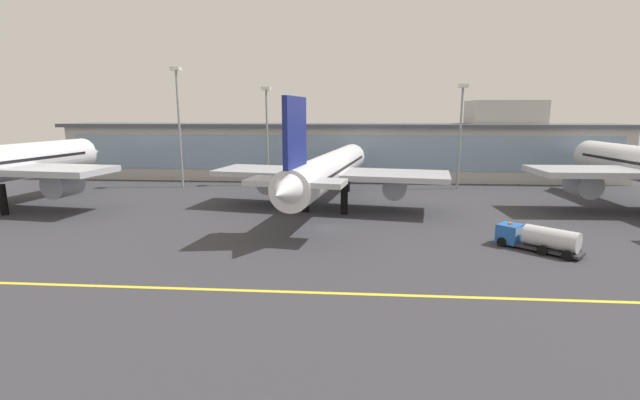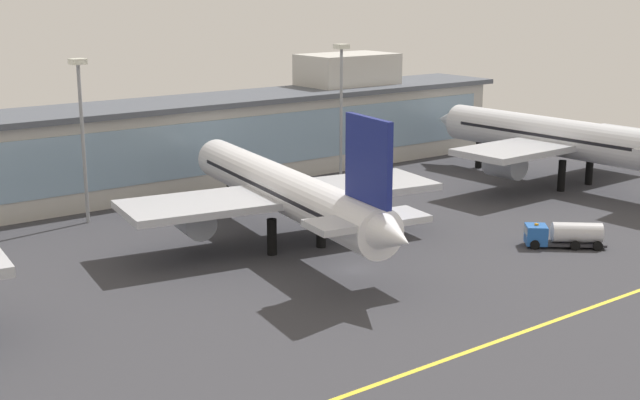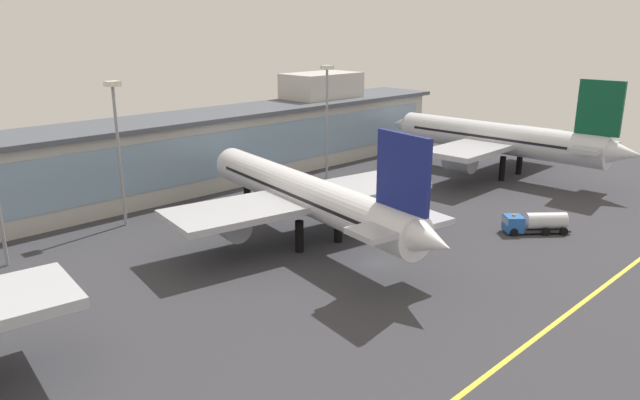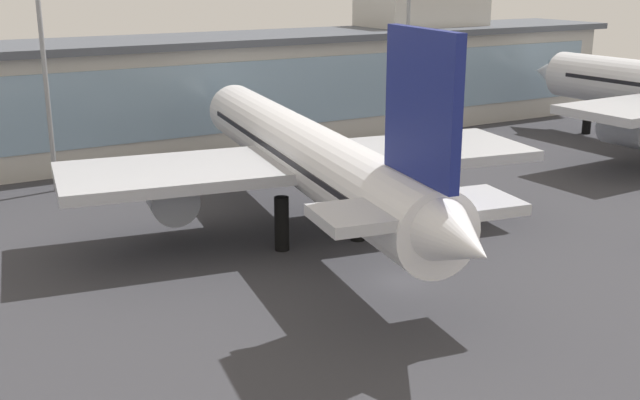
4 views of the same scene
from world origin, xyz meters
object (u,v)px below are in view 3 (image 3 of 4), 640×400
object	(u,v)px
airliner_near_right	(306,195)
apron_light_mast_east	(117,131)
apron_light_mast_centre	(327,105)
baggage_tug_near	(534,222)
airliner_far_right	(499,139)

from	to	relation	value
airliner_near_right	apron_light_mast_east	xyz separation A→B (m)	(-14.45, 22.92, 7.47)
airliner_near_right	apron_light_mast_centre	xyz separation A→B (m)	(25.18, 21.16, 7.65)
apron_light_mast_centre	airliner_near_right	bearing A→B (deg)	-139.95
apron_light_mast_east	baggage_tug_near	bearing A→B (deg)	-47.81
airliner_far_right	baggage_tug_near	distance (m)	33.98
baggage_tug_near	apron_light_mast_east	bearing A→B (deg)	-6.11
airliner_near_right	airliner_far_right	bearing A→B (deg)	-79.88
airliner_far_right	baggage_tug_near	xyz separation A→B (m)	(-26.31, -20.79, -5.50)
apron_light_mast_centre	airliner_far_right	bearing A→B (deg)	-38.58
airliner_near_right	airliner_far_right	xyz separation A→B (m)	(50.93, 0.61, 0.71)
airliner_far_right	apron_light_mast_centre	bearing A→B (deg)	49.95
apron_light_mast_centre	apron_light_mast_east	bearing A→B (deg)	177.45
baggage_tug_near	apron_light_mast_centre	world-z (taller)	apron_light_mast_centre
airliner_far_right	apron_light_mast_centre	size ratio (longest dim) A/B	2.41
airliner_near_right	apron_light_mast_centre	size ratio (longest dim) A/B	2.44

